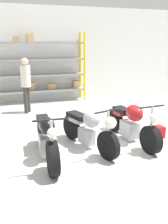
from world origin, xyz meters
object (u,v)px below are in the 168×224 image
Objects in this scene: motorcycle_black at (47,138)px; toolbox at (155,132)px; motorcycle_silver at (89,128)px; motorcycle_red at (131,123)px; shelving_rack at (39,68)px; person_browsing at (26,81)px.

toolbox is (2.70, 0.33, -0.29)m from motorcycle_black.
motorcycle_black is at bearing -94.63° from motorcycle_silver.
motorcycle_red is at bearing 179.53° from toolbox.
toolbox is (2.10, -4.69, -1.17)m from shelving_rack.
toolbox is (1.75, 0.12, -0.34)m from motorcycle_silver.
person_browsing reaches higher than motorcycle_silver.
person_browsing reaches higher than motorcycle_red.
person_browsing reaches higher than toolbox.
person_browsing is at bearing -114.42° from shelving_rack.
motorcycle_black is 0.94× the size of motorcycle_red.
motorcycle_black is 2.73m from toolbox.
toolbox is at bearing -65.90° from shelving_rack.
shelving_rack is 8.16× the size of toolbox.
shelving_rack is at bearing 166.81° from motorcycle_silver.
person_browsing reaches higher than motorcycle_black.
person_browsing is 4.37m from toolbox.
person_browsing is at bearing 179.02° from motorcycle_silver.
motorcycle_silver is 1.10m from motorcycle_red.
motorcycle_red reaches higher than toolbox.
shelving_rack is 1.81× the size of motorcycle_black.
shelving_rack reaches higher than person_browsing.
motorcycle_black is at bearing -96.79° from shelving_rack.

